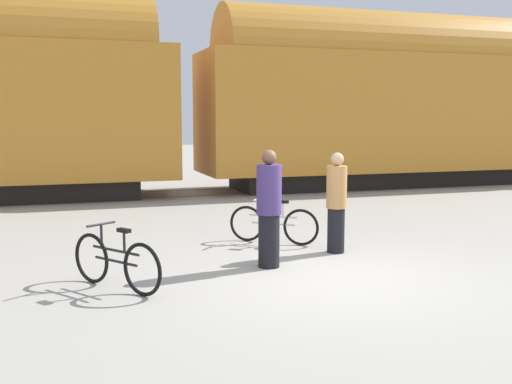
% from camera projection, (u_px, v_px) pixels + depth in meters
% --- Properties ---
extents(ground_plane, '(80.00, 80.00, 0.00)m').
position_uv_depth(ground_plane, '(328.00, 276.00, 8.56)').
color(ground_plane, '#A8A399').
extents(freight_train, '(56.74, 2.95, 5.60)m').
position_uv_depth(freight_train, '(187.00, 93.00, 17.43)').
color(freight_train, black).
rests_on(freight_train, ground_plane).
extents(rail_near, '(68.74, 0.07, 0.01)m').
position_uv_depth(rail_near, '(194.00, 196.00, 17.12)').
color(rail_near, '#4C4238').
rests_on(rail_near, ground_plane).
extents(rail_far, '(68.74, 0.07, 0.01)m').
position_uv_depth(rail_far, '(184.00, 190.00, 18.47)').
color(rail_far, '#4C4238').
rests_on(rail_far, ground_plane).
extents(bicycle_black, '(1.02, 1.43, 0.86)m').
position_uv_depth(bicycle_black, '(116.00, 262.00, 7.87)').
color(bicycle_black, black).
rests_on(bicycle_black, ground_plane).
extents(bicycle_silver, '(1.34, 1.11, 0.81)m').
position_uv_depth(bicycle_silver, '(273.00, 224.00, 10.73)').
color(bicycle_silver, black).
rests_on(bicycle_silver, ground_plane).
extents(person_in_purple, '(0.38, 0.38, 1.78)m').
position_uv_depth(person_in_purple, '(269.00, 209.00, 8.97)').
color(person_in_purple, black).
rests_on(person_in_purple, ground_plane).
extents(person_in_tan, '(0.34, 0.34, 1.68)m').
position_uv_depth(person_in_tan, '(336.00, 203.00, 9.95)').
color(person_in_tan, black).
rests_on(person_in_tan, ground_plane).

